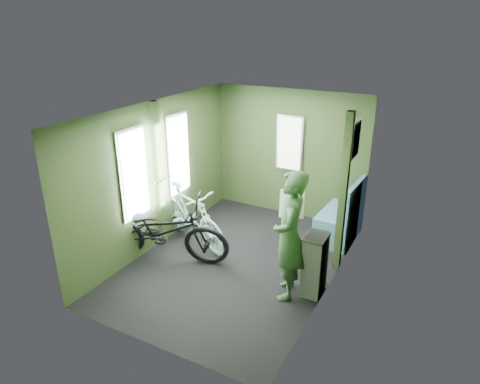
% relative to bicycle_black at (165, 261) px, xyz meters
% --- Properties ---
extents(room, '(4.00, 4.02, 2.31)m').
position_rel_bicycle_black_xyz_m(room, '(0.94, 0.52, 1.44)').
color(room, black).
rests_on(room, ground).
extents(bicycle_black, '(2.16, 1.39, 1.17)m').
position_rel_bicycle_black_xyz_m(bicycle_black, '(0.00, 0.00, 0.00)').
color(bicycle_black, black).
rests_on(bicycle_black, ground).
extents(bicycle_mint, '(1.81, 1.24, 1.08)m').
position_rel_bicycle_black_xyz_m(bicycle_mint, '(0.08, 0.64, 0.00)').
color(bicycle_mint, '#99DBCF').
rests_on(bicycle_mint, ground).
extents(passenger, '(0.59, 0.78, 1.72)m').
position_rel_bicycle_black_xyz_m(passenger, '(1.94, 0.09, 0.86)').
color(passenger, '#325930').
rests_on(passenger, ground).
extents(waste_box, '(0.25, 0.35, 0.86)m').
position_rel_bicycle_black_xyz_m(waste_box, '(2.24, 0.27, 0.43)').
color(waste_box, gray).
rests_on(waste_box, ground).
extents(bench_seat, '(0.59, 1.00, 1.03)m').
position_rel_bicycle_black_xyz_m(bench_seat, '(2.13, 1.93, 0.30)').
color(bench_seat, '#32516B').
rests_on(bench_seat, ground).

